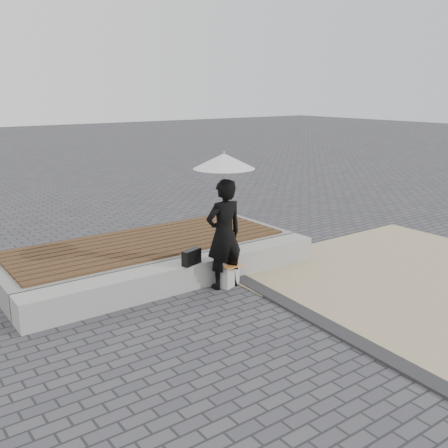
# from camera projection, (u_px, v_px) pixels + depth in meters

# --- Properties ---
(ground) EXTENTS (80.00, 80.00, 0.00)m
(ground) POSITION_uv_depth(u_px,v_px,m) (250.00, 323.00, 6.64)
(ground) COLOR #49484D
(ground) RESTS_ON ground
(terrazzo_zone) EXTENTS (5.00, 5.00, 0.02)m
(terrazzo_zone) POSITION_uv_depth(u_px,v_px,m) (428.00, 281.00, 8.07)
(terrazzo_zone) COLOR #CABB8E
(terrazzo_zone) RESTS_ON ground
(edging_band) EXTENTS (0.61, 5.20, 0.04)m
(edging_band) POSITION_uv_depth(u_px,v_px,m) (319.00, 321.00, 6.67)
(edging_band) COLOR #2C2C2F
(edging_band) RESTS_ON ground
(seating_ledge) EXTENTS (5.00, 0.45, 0.40)m
(seating_ledge) POSITION_uv_depth(u_px,v_px,m) (185.00, 274.00, 7.84)
(seating_ledge) COLOR #AEAFA9
(seating_ledge) RESTS_ON ground
(timber_platform) EXTENTS (5.00, 2.00, 0.40)m
(timber_platform) POSITION_uv_depth(u_px,v_px,m) (148.00, 254.00, 8.78)
(timber_platform) COLOR gray
(timber_platform) RESTS_ON ground
(timber_decking) EXTENTS (4.60, 1.80, 0.04)m
(timber_decking) POSITION_uv_depth(u_px,v_px,m) (147.00, 242.00, 8.72)
(timber_decking) COLOR brown
(timber_decking) RESTS_ON timber_platform
(woman) EXTENTS (0.62, 0.41, 1.68)m
(woman) POSITION_uv_depth(u_px,v_px,m) (224.00, 234.00, 7.66)
(woman) COLOR black
(woman) RESTS_ON ground
(parasol) EXTENTS (0.90, 0.90, 1.15)m
(parasol) POSITION_uv_depth(u_px,v_px,m) (224.00, 161.00, 7.38)
(parasol) COLOR #B9B9BE
(parasol) RESTS_ON ground
(handbag) EXTENTS (0.35, 0.21, 0.23)m
(handbag) POSITION_uv_depth(u_px,v_px,m) (191.00, 257.00, 7.65)
(handbag) COLOR black
(handbag) RESTS_ON seating_ledge
(canvas_tote) EXTENTS (0.36, 0.24, 0.35)m
(canvas_tote) POSITION_uv_depth(u_px,v_px,m) (230.00, 275.00, 7.86)
(canvas_tote) COLOR silver
(canvas_tote) RESTS_ON ground
(magazine) EXTENTS (0.32, 0.24, 0.01)m
(magazine) POSITION_uv_depth(u_px,v_px,m) (232.00, 265.00, 7.78)
(magazine) COLOR #EF5341
(magazine) RESTS_ON canvas_tote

